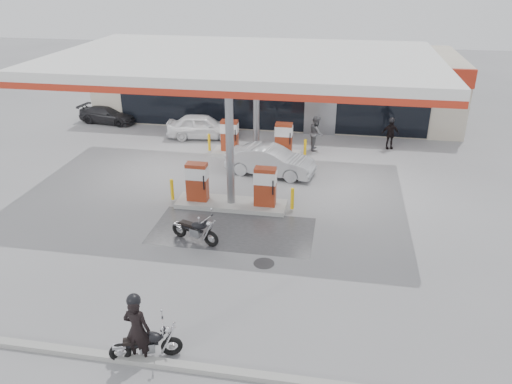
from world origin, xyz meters
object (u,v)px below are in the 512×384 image
parked_car_left (108,114)px  parked_car_right (346,116)px  pump_island_near (231,190)px  pump_island_far (256,142)px  sedan_white (202,126)px  hatchback_silver (270,161)px  parked_motorcycle (196,231)px  biker_main (137,330)px  main_motorcycle (147,345)px  biker_walking (390,134)px  attendant (316,133)px

parked_car_left → parked_car_right: bearing=-74.1°
pump_island_near → parked_car_left: 14.14m
pump_island_far → sedan_white: bearing=147.6°
pump_island_near → hatchback_silver: 3.76m
pump_island_far → parked_motorcycle: 9.04m
hatchback_silver → parked_car_right: bearing=-12.6°
pump_island_far → parked_motorcycle: (-0.62, -9.01, -0.26)m
biker_main → parked_car_left: 21.17m
main_motorcycle → parked_motorcycle: 5.79m
biker_main → hatchback_silver: size_ratio=0.45×
main_motorcycle → biker_walking: size_ratio=1.10×
biker_main → parked_motorcycle: bearing=-84.5°
pump_island_near → attendant: (2.96, 7.37, 0.21)m
main_motorcycle → sedan_white: (-3.27, 16.98, 0.26)m
sedan_white → hatchback_silver: (4.55, -4.60, 0.00)m
attendant → main_motorcycle: bearing=164.0°
parked_car_right → pump_island_far: bearing=145.2°
biker_main → attendant: size_ratio=1.01×
sedan_white → biker_walking: (10.29, 0.00, 0.13)m
pump_island_far → parked_car_right: 7.50m
biker_main → main_motorcycle: bearing=-155.6°
pump_island_far → parked_motorcycle: size_ratio=2.68×
parked_car_right → sedan_white: bearing=117.5°
pump_island_far → parked_car_right: size_ratio=1.30×
sedan_white → attendant: (6.43, -0.83, 0.24)m
parked_motorcycle → pump_island_near: bearing=97.5°
pump_island_far → parked_car_right: (4.50, 6.00, -0.16)m
parked_car_left → attendant: bearing=-93.5°
parked_motorcycle → sedan_white: (-2.85, 11.21, 0.23)m
pump_island_near → parked_motorcycle: bearing=-101.7°
main_motorcycle → parked_motorcycle: (-0.42, 5.77, 0.03)m
hatchback_silver → sedan_white: bearing=54.3°
biker_main → attendant: biker_main is taller
sedan_white → biker_walking: size_ratio=2.47×
main_motorcycle → biker_walking: biker_walking is taller
hatchback_silver → main_motorcycle: bearing=-176.3°
biker_main → sedan_white: bearing=-76.5°
hatchback_silver → pump_island_far: bearing=33.8°
parked_motorcycle → biker_walking: bearing=75.6°
main_motorcycle → parked_car_right: parked_car_right is taller
parked_car_left → hatchback_silver: bearing=-112.0°
pump_island_far → parked_car_left: 10.77m
biker_main → sedan_white: (-3.09, 17.05, -0.25)m
attendant → biker_walking: 3.94m
pump_island_far → hatchback_silver: (1.08, -2.40, -0.03)m
biker_walking → hatchback_silver: bearing=-153.9°
biker_main → biker_walking: 18.51m
biker_main → parked_car_right: biker_main is taller
sedan_white → parked_motorcycle: bearing=-173.9°
biker_walking → sedan_white: bearing=167.4°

